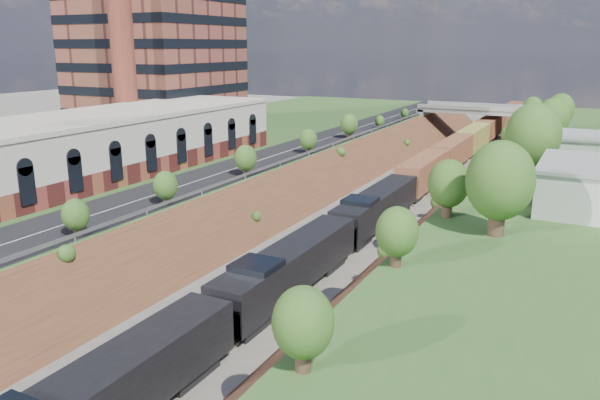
{
  "coord_description": "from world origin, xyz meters",
  "views": [
    {
      "loc": [
        23.34,
        -6.32,
        19.6
      ],
      "look_at": [
        -0.06,
        39.25,
        6.0
      ],
      "focal_mm": 35.0,
      "sensor_mm": 36.0,
      "label": 1
    }
  ],
  "objects": [
    {
      "name": "tree_right_large",
      "position": [
        17.0,
        40.0,
        9.38
      ],
      "size": [
        5.25,
        5.25,
        7.61
      ],
      "color": "#473323",
      "rests_on": "platform_right"
    },
    {
      "name": "road",
      "position": [
        -15.5,
        60.0,
        5.05
      ],
      "size": [
        8.0,
        180.0,
        0.1
      ],
      "primitive_type": "cube",
      "color": "black",
      "rests_on": "platform_left"
    },
    {
      "name": "smokestack",
      "position": [
        -36.0,
        56.0,
        25.0
      ],
      "size": [
        3.2,
        3.2,
        40.0
      ],
      "primitive_type": "cylinder",
      "color": "maroon",
      "rests_on": "platform_left"
    },
    {
      "name": "rail_right_track",
      "position": [
        2.6,
        60.0,
        0.09
      ],
      "size": [
        1.58,
        180.0,
        0.18
      ],
      "primitive_type": "cube",
      "color": "gray",
      "rests_on": "ground"
    },
    {
      "name": "embankment_right",
      "position": [
        11.0,
        60.0,
        0.0
      ],
      "size": [
        10.0,
        180.0,
        10.0
      ],
      "primitive_type": "cube",
      "rotation": [
        0.0,
        0.79,
        0.0
      ],
      "color": "brown",
      "rests_on": "ground"
    },
    {
      "name": "white_building_far",
      "position": [
        23.0,
        74.0,
        6.8
      ],
      "size": [
        8.0,
        10.0,
        3.6
      ],
      "primitive_type": "cube",
      "color": "silver",
      "rests_on": "platform_right"
    },
    {
      "name": "embankment_left",
      "position": [
        -11.0,
        60.0,
        0.0
      ],
      "size": [
        10.0,
        180.0,
        10.0
      ],
      "primitive_type": "cube",
      "rotation": [
        0.0,
        0.79,
        0.0
      ],
      "color": "brown",
      "rests_on": "ground"
    },
    {
      "name": "guardrail",
      "position": [
        -11.4,
        59.8,
        5.55
      ],
      "size": [
        0.1,
        171.0,
        0.7
      ],
      "color": "#99999E",
      "rests_on": "platform_left"
    },
    {
      "name": "rail_left_track",
      "position": [
        -2.6,
        60.0,
        0.09
      ],
      "size": [
        1.58,
        180.0,
        0.18
      ],
      "primitive_type": "cube",
      "color": "gray",
      "rests_on": "ground"
    },
    {
      "name": "overpass",
      "position": [
        0.0,
        122.0,
        4.92
      ],
      "size": [
        24.5,
        8.3,
        7.4
      ],
      "color": "gray",
      "rests_on": "ground"
    },
    {
      "name": "commercial_building",
      "position": [
        -28.0,
        38.0,
        8.51
      ],
      "size": [
        14.3,
        62.3,
        7.0
      ],
      "color": "maroon",
      "rests_on": "platform_left"
    },
    {
      "name": "tree_left_crest",
      "position": [
        -11.8,
        20.0,
        7.04
      ],
      "size": [
        2.45,
        2.45,
        3.55
      ],
      "color": "#473323",
      "rests_on": "platform_left"
    },
    {
      "name": "white_building_near",
      "position": [
        23.5,
        52.0,
        7.0
      ],
      "size": [
        9.0,
        12.0,
        4.0
      ],
      "primitive_type": "cube",
      "color": "silver",
      "rests_on": "platform_right"
    },
    {
      "name": "platform_left",
      "position": [
        -33.0,
        60.0,
        2.5
      ],
      "size": [
        44.0,
        180.0,
        5.0
      ],
      "primitive_type": "cube",
      "color": "#386127",
      "rests_on": "ground"
    },
    {
      "name": "freight_train",
      "position": [
        2.6,
        86.74,
        2.71
      ],
      "size": [
        3.21,
        163.22,
        4.76
      ],
      "color": "black",
      "rests_on": "ground"
    }
  ]
}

